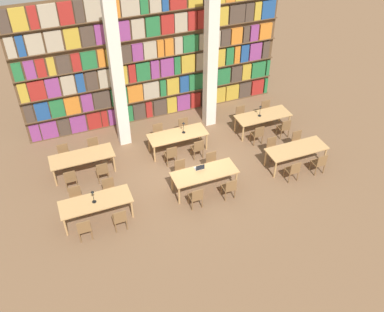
% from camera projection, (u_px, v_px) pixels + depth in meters
% --- Properties ---
extents(ground_plane, '(40.00, 40.00, 0.00)m').
position_uv_depth(ground_plane, '(191.00, 169.00, 16.13)').
color(ground_plane, brown).
extents(bookshelf_bank, '(11.00, 0.35, 5.50)m').
position_uv_depth(bookshelf_bank, '(155.00, 59.00, 17.35)').
color(bookshelf_bank, brown).
rests_on(bookshelf_bank, ground_plane).
extents(pillar_left, '(0.44, 0.44, 6.00)m').
position_uv_depth(pillar_left, '(117.00, 75.00, 15.62)').
color(pillar_left, silver).
rests_on(pillar_left, ground_plane).
extents(pillar_center, '(0.44, 0.44, 6.00)m').
position_uv_depth(pillar_center, '(211.00, 59.00, 16.70)').
color(pillar_center, silver).
rests_on(pillar_center, ground_plane).
extents(reading_table_0, '(2.31, 0.88, 0.78)m').
position_uv_depth(reading_table_0, '(96.00, 203.00, 13.71)').
color(reading_table_0, tan).
rests_on(reading_table_0, ground_plane).
extents(chair_0, '(0.42, 0.40, 0.87)m').
position_uv_depth(chair_0, '(84.00, 228.00, 13.17)').
color(chair_0, brown).
rests_on(chair_0, ground_plane).
extents(chair_1, '(0.42, 0.40, 0.87)m').
position_uv_depth(chair_1, '(76.00, 198.00, 14.22)').
color(chair_1, brown).
rests_on(chair_1, ground_plane).
extents(chair_2, '(0.42, 0.40, 0.87)m').
position_uv_depth(chair_2, '(120.00, 218.00, 13.49)').
color(chair_2, brown).
rests_on(chair_2, ground_plane).
extents(chair_3, '(0.42, 0.40, 0.87)m').
position_uv_depth(chair_3, '(109.00, 189.00, 14.55)').
color(chair_3, brown).
rests_on(chair_3, ground_plane).
extents(desk_lamp_0, '(0.14, 0.14, 0.49)m').
position_uv_depth(desk_lamp_0, '(93.00, 194.00, 13.43)').
color(desk_lamp_0, black).
rests_on(desk_lamp_0, reading_table_0).
extents(reading_table_1, '(2.31, 0.88, 0.78)m').
position_uv_depth(reading_table_1, '(204.00, 174.00, 14.82)').
color(reading_table_1, tan).
rests_on(reading_table_1, ground_plane).
extents(chair_4, '(0.42, 0.40, 0.87)m').
position_uv_depth(chair_4, '(196.00, 197.00, 14.26)').
color(chair_4, brown).
rests_on(chair_4, ground_plane).
extents(chair_5, '(0.42, 0.40, 0.87)m').
position_uv_depth(chair_5, '(181.00, 171.00, 15.31)').
color(chair_5, brown).
rests_on(chair_5, ground_plane).
extents(chair_6, '(0.42, 0.40, 0.87)m').
position_uv_depth(chair_6, '(229.00, 188.00, 14.61)').
color(chair_6, brown).
rests_on(chair_6, ground_plane).
extents(chair_7, '(0.42, 0.40, 0.87)m').
position_uv_depth(chair_7, '(212.00, 163.00, 15.67)').
color(chair_7, brown).
rests_on(chair_7, ground_plane).
extents(laptop, '(0.32, 0.22, 0.21)m').
position_uv_depth(laptop, '(199.00, 168.00, 14.90)').
color(laptop, silver).
rests_on(laptop, reading_table_1).
extents(reading_table_2, '(2.31, 0.88, 0.78)m').
position_uv_depth(reading_table_2, '(297.00, 150.00, 15.88)').
color(reading_table_2, tan).
rests_on(reading_table_2, ground_plane).
extents(chair_8, '(0.42, 0.40, 0.87)m').
position_uv_depth(chair_8, '(293.00, 170.00, 15.33)').
color(chair_8, brown).
rests_on(chair_8, ground_plane).
extents(chair_9, '(0.42, 0.40, 0.87)m').
position_uv_depth(chair_9, '(273.00, 147.00, 16.38)').
color(chair_9, brown).
rests_on(chair_9, ground_plane).
extents(chair_10, '(0.42, 0.40, 0.87)m').
position_uv_depth(chair_10, '(319.00, 163.00, 15.65)').
color(chair_10, brown).
rests_on(chair_10, ground_plane).
extents(chair_11, '(0.42, 0.40, 0.87)m').
position_uv_depth(chair_11, '(298.00, 141.00, 16.71)').
color(chair_11, brown).
rests_on(chair_11, ground_plane).
extents(reading_table_3, '(2.31, 0.88, 0.78)m').
position_uv_depth(reading_table_3, '(82.00, 158.00, 15.53)').
color(reading_table_3, tan).
rests_on(reading_table_3, ground_plane).
extents(chair_12, '(0.42, 0.40, 0.87)m').
position_uv_depth(chair_12, '(70.00, 178.00, 14.98)').
color(chair_12, brown).
rests_on(chair_12, ground_plane).
extents(chair_13, '(0.42, 0.40, 0.87)m').
position_uv_depth(chair_13, '(64.00, 155.00, 16.03)').
color(chair_13, brown).
rests_on(chair_13, ground_plane).
extents(chair_14, '(0.42, 0.40, 0.87)m').
position_uv_depth(chair_14, '(102.00, 171.00, 15.30)').
color(chair_14, brown).
rests_on(chair_14, ground_plane).
extents(chair_15, '(0.42, 0.40, 0.87)m').
position_uv_depth(chair_15, '(94.00, 148.00, 16.36)').
color(chair_15, brown).
rests_on(chair_15, ground_plane).
extents(reading_table_4, '(2.31, 0.88, 0.78)m').
position_uv_depth(reading_table_4, '(178.00, 136.00, 16.59)').
color(reading_table_4, tan).
rests_on(reading_table_4, ground_plane).
extents(chair_16, '(0.42, 0.40, 0.87)m').
position_uv_depth(chair_16, '(171.00, 154.00, 16.05)').
color(chair_16, brown).
rests_on(chair_16, ground_plane).
extents(chair_17, '(0.42, 0.40, 0.87)m').
position_uv_depth(chair_17, '(159.00, 134.00, 17.10)').
color(chair_17, brown).
rests_on(chair_17, ground_plane).
extents(chair_18, '(0.42, 0.40, 0.87)m').
position_uv_depth(chair_18, '(198.00, 148.00, 16.36)').
color(chair_18, brown).
rests_on(chair_18, ground_plane).
extents(chair_19, '(0.42, 0.40, 0.87)m').
position_uv_depth(chair_19, '(184.00, 128.00, 17.41)').
color(chair_19, brown).
rests_on(chair_19, ground_plane).
extents(desk_lamp_1, '(0.14, 0.14, 0.48)m').
position_uv_depth(desk_lamp_1, '(184.00, 126.00, 16.42)').
color(desk_lamp_1, black).
rests_on(desk_lamp_1, reading_table_4).
extents(reading_table_5, '(2.31, 0.88, 0.78)m').
position_uv_depth(reading_table_5, '(263.00, 117.00, 17.64)').
color(reading_table_5, tan).
rests_on(reading_table_5, ground_plane).
extents(chair_20, '(0.42, 0.40, 0.87)m').
position_uv_depth(chair_20, '(257.00, 134.00, 17.07)').
color(chair_20, brown).
rests_on(chair_20, ground_plane).
extents(chair_21, '(0.42, 0.40, 0.87)m').
position_uv_depth(chair_21, '(241.00, 115.00, 18.13)').
color(chair_21, brown).
rests_on(chair_21, ground_plane).
extents(chair_22, '(0.42, 0.40, 0.87)m').
position_uv_depth(chair_22, '(284.00, 128.00, 17.43)').
color(chair_22, brown).
rests_on(chair_22, ground_plane).
extents(chair_23, '(0.42, 0.40, 0.87)m').
position_uv_depth(chair_23, '(267.00, 110.00, 18.48)').
color(chair_23, brown).
rests_on(chair_23, ground_plane).
extents(desk_lamp_2, '(0.14, 0.14, 0.50)m').
position_uv_depth(desk_lamp_2, '(260.00, 109.00, 17.34)').
color(desk_lamp_2, black).
rests_on(desk_lamp_2, reading_table_5).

